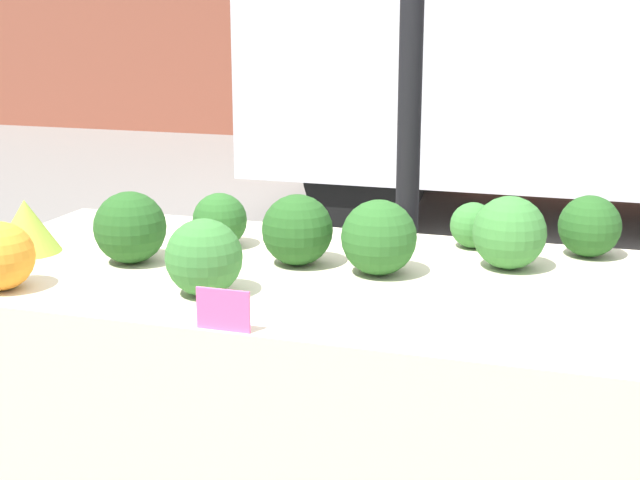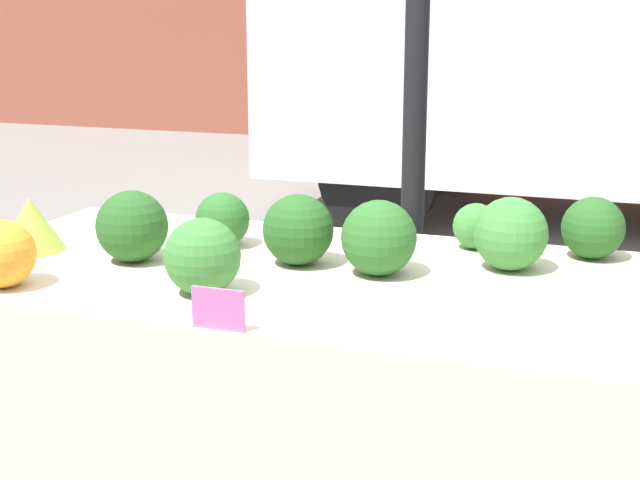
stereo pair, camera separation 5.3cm
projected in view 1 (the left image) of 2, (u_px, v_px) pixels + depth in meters
name	position (u px, v px, depth m)	size (l,w,h in m)	color
tent_pole	(409.00, 114.00, 2.62)	(0.07, 0.07, 2.31)	black
parked_truck	(608.00, 35.00, 5.98)	(4.95, 2.01, 2.37)	silver
market_table	(311.00, 323.00, 2.08)	(1.85, 0.89, 0.85)	beige
orange_cauliflower	(0.00, 256.00, 1.97)	(0.15, 0.15, 0.15)	orange
romanesco_head	(26.00, 226.00, 2.28)	(0.17, 0.17, 0.14)	#93B238
broccoli_head_0	(590.00, 226.00, 2.24)	(0.16, 0.16, 0.16)	#23511E
broccoli_head_1	(473.00, 225.00, 2.33)	(0.12, 0.12, 0.12)	#387533
broccoli_head_2	(130.00, 228.00, 2.18)	(0.18, 0.18, 0.18)	#23511E
broccoli_head_3	(297.00, 230.00, 2.16)	(0.17, 0.17, 0.17)	#23511E
broccoli_head_4	(204.00, 257.00, 1.93)	(0.17, 0.17, 0.17)	#387533
broccoli_head_5	(509.00, 233.00, 2.13)	(0.18, 0.18, 0.18)	#387533
broccoli_head_6	(220.00, 220.00, 2.33)	(0.14, 0.14, 0.14)	#285B23
broccoli_head_7	(379.00, 238.00, 2.08)	(0.18, 0.18, 0.18)	#285B23
price_sign	(223.00, 310.00, 1.72)	(0.11, 0.01, 0.08)	#F45B9E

